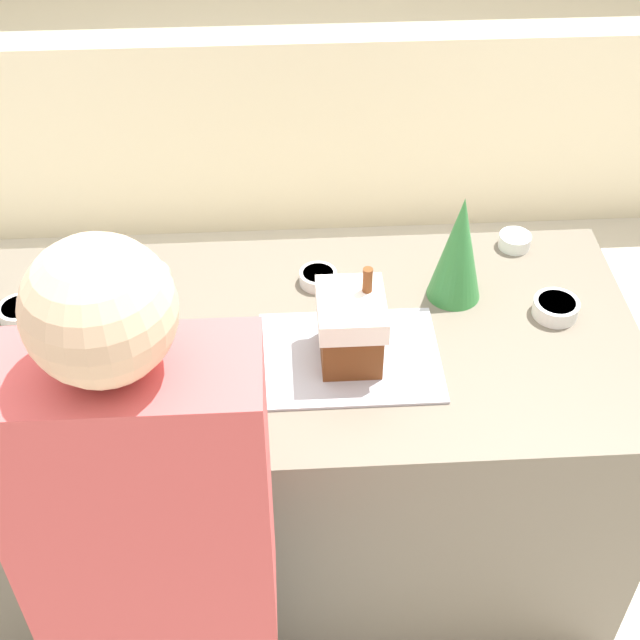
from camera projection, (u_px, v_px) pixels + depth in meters
ground_plane at (299, 542)px, 2.88m from camera, size 12.00×12.00×0.00m
back_cabinet_block at (280, 110)px, 4.06m from camera, size 6.00×0.60×0.91m
kitchen_island at (296, 452)px, 2.58m from camera, size 1.79×0.84×0.91m
baking_tray at (350, 357)px, 2.22m from camera, size 0.45×0.34×0.01m
gingerbread_house at (351, 327)px, 2.15m from camera, size 0.16×0.19×0.25m
decorative_tree at (459, 248)px, 2.30m from camera, size 0.14×0.14×0.31m
candy_bowl_front_corner at (318, 277)px, 2.42m from camera, size 0.10×0.10×0.04m
candy_bowl_far_right at (65, 328)px, 2.26m from camera, size 0.09×0.09×0.05m
candy_bowl_far_left at (556, 307)px, 2.33m from camera, size 0.12×0.12×0.04m
candy_bowl_center_rear at (515, 240)px, 2.54m from camera, size 0.09×0.09×0.04m
candy_bowl_behind_tray at (21, 312)px, 2.31m from camera, size 0.11×0.11×0.05m
person at (161, 584)px, 1.76m from camera, size 0.46×0.57×1.74m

